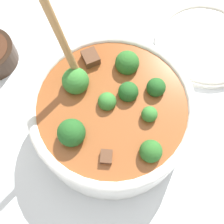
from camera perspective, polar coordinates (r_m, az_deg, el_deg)
ground_plane at (r=0.53m, az=0.00°, el=-2.73°), size 4.00×4.00×0.00m
stew_bowl at (r=0.48m, az=-0.05°, el=-0.22°), size 0.27×0.27×0.27m
empty_plate at (r=0.65m, az=18.43°, el=13.14°), size 0.21×0.21×0.02m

